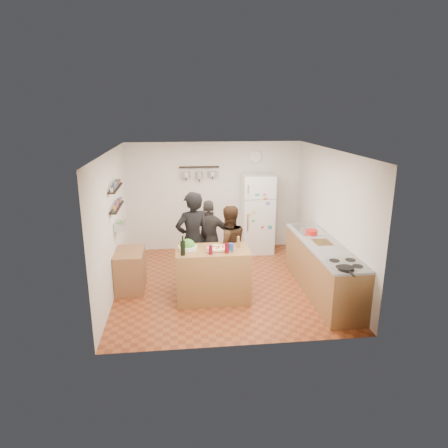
{
  "coord_description": "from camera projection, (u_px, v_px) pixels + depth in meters",
  "views": [
    {
      "loc": [
        -0.79,
        -6.96,
        3.19
      ],
      "look_at": [
        0.0,
        0.1,
        1.15
      ],
      "focal_mm": 32.0,
      "sensor_mm": 36.0,
      "label": 1
    }
  ],
  "objects": [
    {
      "name": "spice_shelf_lower",
      "position": [
        117.0,
        207.0,
        7.18
      ],
      "size": [
        0.12,
        1.0,
        0.02
      ],
      "primitive_type": "cube",
      "color": "black",
      "rests_on": "left_wall"
    },
    {
      "name": "person_back",
      "position": [
        210.0,
        238.0,
        7.89
      ],
      "size": [
        0.91,
        0.45,
        1.51
      ],
      "primitive_type": "imported",
      "rotation": [
        0.0,
        0.0,
        3.05
      ],
      "color": "#2A2725",
      "rests_on": "floor"
    },
    {
      "name": "salad_bowl",
      "position": [
        188.0,
        247.0,
        6.76
      ],
      "size": [
        0.32,
        0.32,
        0.06
      ],
      "primitive_type": "cylinder",
      "color": "white",
      "rests_on": "prep_island"
    },
    {
      "name": "red_bowl",
      "position": [
        312.0,
        232.0,
        7.51
      ],
      "size": [
        0.22,
        0.22,
        0.09
      ],
      "primitive_type": "cylinder",
      "color": "red",
      "rests_on": "counter_run"
    },
    {
      "name": "prep_island",
      "position": [
        213.0,
        274.0,
        6.89
      ],
      "size": [
        1.25,
        0.72,
        0.91
      ],
      "primitive_type": "cube",
      "color": "#986237",
      "rests_on": "floor"
    },
    {
      "name": "sink",
      "position": [
        309.0,
        230.0,
        7.83
      ],
      "size": [
        0.5,
        0.8,
        0.03
      ],
      "primitive_type": "cube",
      "color": "silver",
      "rests_on": "counter_run"
    },
    {
      "name": "person_center",
      "position": [
        228.0,
        246.0,
        7.34
      ],
      "size": [
        0.87,
        0.75,
        1.54
      ],
      "primitive_type": "imported",
      "rotation": [
        0.0,
        0.0,
        3.39
      ],
      "color": "black",
      "rests_on": "floor"
    },
    {
      "name": "wall_clock",
      "position": [
        256.0,
        157.0,
        9.11
      ],
      "size": [
        0.3,
        0.03,
        0.3
      ],
      "primitive_type": "cylinder",
      "rotation": [
        1.57,
        0.0,
        0.0
      ],
      "color": "silver",
      "rests_on": "back_wall"
    },
    {
      "name": "side_table",
      "position": [
        130.0,
        270.0,
        7.29
      ],
      "size": [
        0.5,
        0.8,
        0.73
      ],
      "primitive_type": "cube",
      "color": "#94663E",
      "rests_on": "floor"
    },
    {
      "name": "counter_run",
      "position": [
        322.0,
        269.0,
        7.15
      ],
      "size": [
        0.63,
        2.63,
        0.9
      ],
      "primitive_type": "cube",
      "color": "#9E7042",
      "rests_on": "floor"
    },
    {
      "name": "wine_glass_far",
      "position": [
        227.0,
        248.0,
        6.57
      ],
      "size": [
        0.07,
        0.07,
        0.17
      ],
      "primitive_type": "cylinder",
      "color": "#5B0710",
      "rests_on": "prep_island"
    },
    {
      "name": "wine_bottle",
      "position": [
        183.0,
        248.0,
        6.47
      ],
      "size": [
        0.08,
        0.08,
        0.24
      ],
      "primitive_type": "cylinder",
      "color": "black",
      "rests_on": "prep_island"
    },
    {
      "name": "fridge",
      "position": [
        257.0,
        213.0,
        9.14
      ],
      "size": [
        0.7,
        0.68,
        1.8
      ],
      "primitive_type": "cube",
      "color": "white",
      "rests_on": "floor"
    },
    {
      "name": "cutting_board",
      "position": [
        322.0,
        243.0,
        7.1
      ],
      "size": [
        0.3,
        0.4,
        0.02
      ],
      "primitive_type": "cube",
      "color": "olive",
      "rests_on": "counter_run"
    },
    {
      "name": "pizza_board",
      "position": [
        217.0,
        249.0,
        6.75
      ],
      "size": [
        0.42,
        0.34,
        0.02
      ],
      "primitive_type": "cube",
      "color": "brown",
      "rests_on": "prep_island"
    },
    {
      "name": "pot_rack",
      "position": [
        199.0,
        167.0,
        8.95
      ],
      "size": [
        0.9,
        0.04,
        0.04
      ],
      "primitive_type": "cube",
      "color": "black",
      "rests_on": "back_wall"
    },
    {
      "name": "room_shell",
      "position": [
        222.0,
        215.0,
        7.64
      ],
      "size": [
        4.2,
        4.2,
        4.2
      ],
      "color": "brown",
      "rests_on": "ground"
    },
    {
      "name": "salt_canister",
      "position": [
        231.0,
        247.0,
        6.66
      ],
      "size": [
        0.08,
        0.08,
        0.13
      ],
      "primitive_type": "cylinder",
      "color": "#1B3E96",
      "rests_on": "prep_island"
    },
    {
      "name": "skillet",
      "position": [
        346.0,
        268.0,
        5.86
      ],
      "size": [
        0.24,
        0.24,
        0.05
      ],
      "primitive_type": "cylinder",
      "color": "black",
      "rests_on": "stove_top"
    },
    {
      "name": "produce_basket",
      "position": [
        120.0,
        226.0,
        7.28
      ],
      "size": [
        0.18,
        0.35,
        0.14
      ],
      "primitive_type": "cube",
      "color": "silver",
      "rests_on": "left_wall"
    },
    {
      "name": "wine_glass_near",
      "position": [
        211.0,
        250.0,
        6.51
      ],
      "size": [
        0.06,
        0.06,
        0.15
      ],
      "primitive_type": "cylinder",
      "color": "#60081B",
      "rests_on": "prep_island"
    },
    {
      "name": "pepper_mill",
      "position": [
        238.0,
        243.0,
        6.84
      ],
      "size": [
        0.05,
        0.05,
        0.16
      ],
      "primitive_type": "cylinder",
      "color": "olive",
      "rests_on": "prep_island"
    },
    {
      "name": "stove_top",
      "position": [
        346.0,
        264.0,
        6.11
      ],
      "size": [
        0.6,
        0.62,
        0.02
      ],
      "primitive_type": "cube",
      "color": "white",
      "rests_on": "counter_run"
    },
    {
      "name": "spice_shelf_upper",
      "position": [
        116.0,
        188.0,
        7.09
      ],
      "size": [
        0.12,
        1.0,
        0.02
      ],
      "primitive_type": "cube",
      "color": "black",
      "rests_on": "left_wall"
    },
    {
      "name": "pizza",
      "position": [
        217.0,
        248.0,
        6.75
      ],
      "size": [
        0.34,
        0.34,
        0.02
      ],
      "primitive_type": "cylinder",
      "color": "beige",
      "rests_on": "pizza_board"
    },
    {
      "name": "person_left",
      "position": [
        193.0,
        240.0,
        7.29
      ],
      "size": [
        0.77,
        0.64,
        1.8
      ],
      "primitive_type": "imported",
      "rotation": [
        0.0,
        0.0,
        3.52
      ],
      "color": "black",
      "rests_on": "floor"
    }
  ]
}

